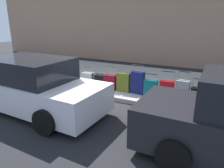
# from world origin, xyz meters

# --- Properties ---
(ground_plane) EXTENTS (40.00, 40.00, 0.00)m
(ground_plane) POSITION_xyz_m (0.00, 0.00, 0.00)
(ground_plane) COLOR black
(sidewalk_curb) EXTENTS (18.00, 5.00, 0.14)m
(sidewalk_curb) POSITION_xyz_m (0.00, -2.50, 0.07)
(sidewalk_curb) COLOR #9E9B93
(sidewalk_curb) RESTS_ON ground_plane
(suitcase_maroon_0) EXTENTS (0.42, 0.22, 0.82)m
(suitcase_maroon_0) POSITION_xyz_m (-4.26, -0.58, 0.41)
(suitcase_maroon_0) COLOR maroon
(suitcase_maroon_0) RESTS_ON sidewalk_curb
(suitcase_black_1) EXTENTS (0.51, 0.27, 0.81)m
(suitcase_black_1) POSITION_xyz_m (-3.74, -0.63, 0.40)
(suitcase_black_1) COLOR black
(suitcase_black_1) RESTS_ON sidewalk_curb
(suitcase_silver_2) EXTENTS (0.41, 0.25, 0.97)m
(suitcase_silver_2) POSITION_xyz_m (-3.24, -0.73, 0.48)
(suitcase_silver_2) COLOR #9EA0A8
(suitcase_silver_2) RESTS_ON sidewalk_curb
(suitcase_red_3) EXTENTS (0.48, 0.25, 0.93)m
(suitcase_red_3) POSITION_xyz_m (-2.75, -0.66, 0.45)
(suitcase_red_3) COLOR red
(suitcase_red_3) RESTS_ON sidewalk_curb
(suitcase_teal_4) EXTENTS (0.46, 0.20, 0.81)m
(suitcase_teal_4) POSITION_xyz_m (-2.24, -0.59, 0.44)
(suitcase_teal_4) COLOR #0F606B
(suitcase_teal_4) RESTS_ON sidewalk_curb
(suitcase_navy_5) EXTENTS (0.48, 0.23, 1.03)m
(suitcase_navy_5) POSITION_xyz_m (-1.73, -0.73, 0.53)
(suitcase_navy_5) COLOR navy
(suitcase_navy_5) RESTS_ON sidewalk_curb
(suitcase_olive_6) EXTENTS (0.47, 0.20, 0.74)m
(suitcase_olive_6) POSITION_xyz_m (-1.20, -0.71, 0.48)
(suitcase_olive_6) COLOR #59601E
(suitcase_olive_6) RESTS_ON sidewalk_curb
(suitcase_maroon_7) EXTENTS (0.46, 0.28, 0.88)m
(suitcase_maroon_7) POSITION_xyz_m (-0.69, -0.66, 0.43)
(suitcase_maroon_7) COLOR maroon
(suitcase_maroon_7) RESTS_ON sidewalk_curb
(suitcase_black_8) EXTENTS (0.39, 0.27, 0.56)m
(suitcase_black_8) POSITION_xyz_m (-0.23, -0.73, 0.39)
(suitcase_black_8) COLOR black
(suitcase_black_8) RESTS_ON sidewalk_curb
(suitcase_silver_9) EXTENTS (0.44, 0.21, 0.82)m
(suitcase_silver_9) POSITION_xyz_m (0.23, -0.59, 0.42)
(suitcase_silver_9) COLOR #9EA0A8
(suitcase_silver_9) RESTS_ON sidewalk_curb
(fire_hydrant) EXTENTS (0.39, 0.21, 0.79)m
(fire_hydrant) POSITION_xyz_m (0.96, -0.65, 0.55)
(fire_hydrant) COLOR #99999E
(fire_hydrant) RESTS_ON sidewalk_curb
(bollard_post) EXTENTS (0.16, 0.16, 0.90)m
(bollard_post) POSITION_xyz_m (1.45, -0.50, 0.59)
(bollard_post) COLOR brown
(bollard_post) RESTS_ON sidewalk_curb
(parked_car_white_1) EXTENTS (4.76, 2.10, 1.57)m
(parked_car_white_1) POSITION_xyz_m (0.75, 1.68, 0.74)
(parked_car_white_1) COLOR silver
(parked_car_white_1) RESTS_ON ground_plane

